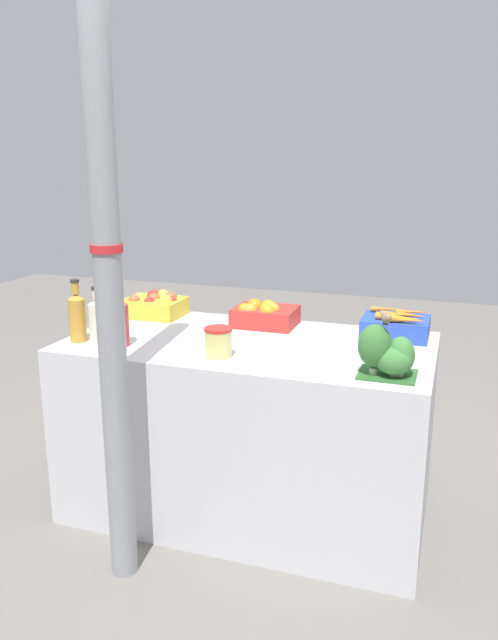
# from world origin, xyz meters

# --- Properties ---
(ground_plane) EXTENTS (10.00, 10.00, 0.00)m
(ground_plane) POSITION_xyz_m (0.00, 0.00, 0.00)
(ground_plane) COLOR slate
(market_table) EXTENTS (1.65, 0.87, 0.85)m
(market_table) POSITION_xyz_m (0.00, 0.00, 0.42)
(market_table) COLOR silver
(market_table) RESTS_ON ground_plane
(support_pole) EXTENTS (0.12, 0.12, 2.44)m
(support_pole) POSITION_xyz_m (-0.33, -0.63, 1.22)
(support_pole) COLOR gray
(support_pole) RESTS_ON ground_plane
(apple_crate) EXTENTS (0.30, 0.24, 0.13)m
(apple_crate) POSITION_xyz_m (-0.62, 0.30, 0.91)
(apple_crate) COLOR gold
(apple_crate) RESTS_ON market_table
(orange_crate) EXTENTS (0.30, 0.24, 0.13)m
(orange_crate) POSITION_xyz_m (-0.02, 0.28, 0.91)
(orange_crate) COLOR red
(orange_crate) RESTS_ON market_table
(carrot_crate) EXTENTS (0.30, 0.24, 0.13)m
(carrot_crate) POSITION_xyz_m (0.63, 0.28, 0.90)
(carrot_crate) COLOR #2847B7
(carrot_crate) RESTS_ON market_table
(broccoli_pile) EXTENTS (0.22, 0.18, 0.20)m
(broccoli_pile) POSITION_xyz_m (0.65, -0.29, 0.94)
(broccoli_pile) COLOR #2D602D
(broccoli_pile) RESTS_ON market_table
(juice_bottle_amber) EXTENTS (0.08, 0.08, 0.29)m
(juice_bottle_amber) POSITION_xyz_m (-0.74, -0.25, 0.97)
(juice_bottle_amber) COLOR gold
(juice_bottle_amber) RESTS_ON market_table
(juice_bottle_cloudy) EXTENTS (0.08, 0.08, 0.26)m
(juice_bottle_cloudy) POSITION_xyz_m (-0.63, -0.25, 0.96)
(juice_bottle_cloudy) COLOR beige
(juice_bottle_cloudy) RESTS_ON market_table
(juice_bottle_ruby) EXTENTS (0.08, 0.08, 0.26)m
(juice_bottle_ruby) POSITION_xyz_m (-0.52, -0.25, 0.96)
(juice_bottle_ruby) COLOR #B2333D
(juice_bottle_ruby) RESTS_ON market_table
(pickle_jar) EXTENTS (0.12, 0.12, 0.13)m
(pickle_jar) POSITION_xyz_m (-0.05, -0.26, 0.91)
(pickle_jar) COLOR #D1CC75
(pickle_jar) RESTS_ON market_table
(sparrow_bird) EXTENTS (0.06, 0.13, 0.05)m
(sparrow_bird) POSITION_xyz_m (0.64, -0.28, 1.08)
(sparrow_bird) COLOR #4C3D2D
(sparrow_bird) RESTS_ON broccoli_pile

